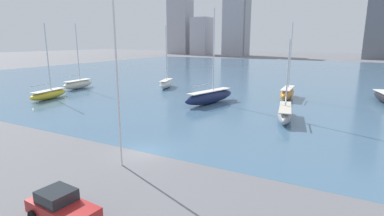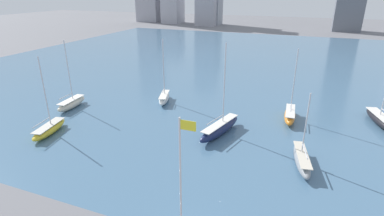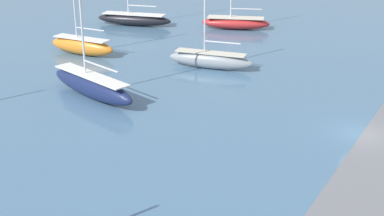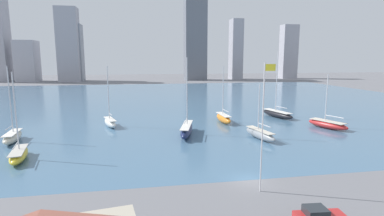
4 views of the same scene
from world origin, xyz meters
TOP-DOWN VIEW (x-y plane):
  - ground_plane at (0.00, 0.00)m, footprint 500.00×500.00m
  - harbor_water at (0.00, 70.00)m, footprint 180.00×140.00m
  - flag_pole at (0.22, -3.06)m, footprint 1.24×0.14m
  - distant_city_skyline at (-32.72, 171.61)m, footprint 208.41×21.11m
  - sailboat_orange at (5.99, 31.88)m, footprint 2.27×8.22m
  - sailboat_yellow at (-29.54, 12.37)m, footprint 3.48×8.12m
  - sailboat_navy at (-3.95, 22.07)m, footprint 4.67×11.08m
  - sailboat_white at (-18.79, 32.13)m, footprint 3.87×7.49m
  - sailboat_cream at (-34.22, 22.64)m, footprint 2.68×7.89m
  - sailboat_gray at (8.61, 17.26)m, footprint 3.33×8.94m
  - parked_pickup_red at (2.44, -10.43)m, footprint 4.39×2.39m

SIDE VIEW (x-z plane):
  - ground_plane at x=0.00m, z-range 0.00..0.00m
  - harbor_water at x=0.00m, z-range 0.00..0.00m
  - parked_pickup_red at x=2.44m, z-range -0.01..1.71m
  - sailboat_yellow at x=-29.54m, z-range -5.35..7.11m
  - sailboat_gray at x=8.61m, z-range -4.00..5.86m
  - sailboat_white at x=-18.79m, z-range -5.39..7.34m
  - sailboat_cream at x=-34.22m, z-range -5.53..7.50m
  - sailboat_orange at x=5.99m, z-range -5.24..7.35m
  - sailboat_navy at x=-3.95m, z-range -6.14..8.37m
  - flag_pole at x=0.22m, z-range 0.50..14.36m
  - distant_city_skyline at x=-32.72m, z-range -6.76..56.98m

